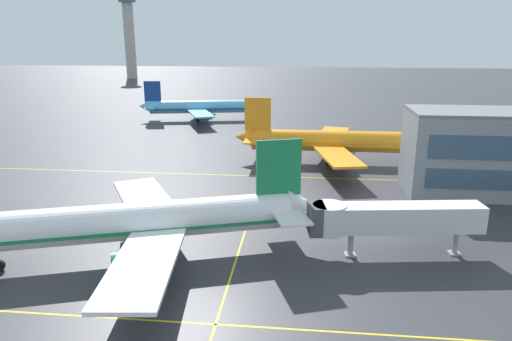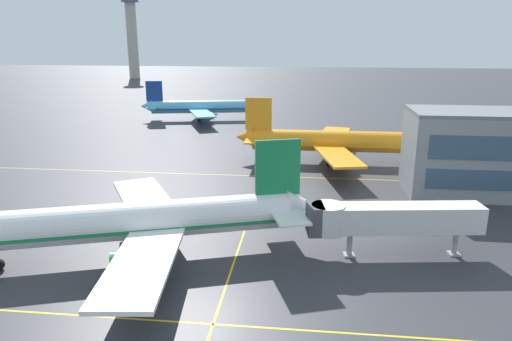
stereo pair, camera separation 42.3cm
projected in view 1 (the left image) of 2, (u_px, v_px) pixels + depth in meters
The scene contains 7 objects.
ground_plane at pixel (220, 310), 38.99m from camera, with size 600.00×600.00×0.00m, color #333338.
airliner_front_gate at pixel (140, 221), 47.03m from camera, with size 36.49×31.20×11.62m.
airliner_second_row at pixel (337, 141), 82.49m from camera, with size 36.27×31.41×11.32m.
airliner_third_row at pixel (202, 107), 123.82m from camera, with size 33.05×28.10×10.32m.
taxiway_markings at pixel (247, 225), 56.41m from camera, with size 167.84×89.04×0.01m.
jet_bridge at pixel (382, 218), 47.61m from camera, with size 17.81×5.16×5.58m.
control_tower at pixel (129, 29), 236.40m from camera, with size 8.82×8.82×41.89m.
Camera 1 is at (6.52, -33.77, 21.87)m, focal length 33.25 mm.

